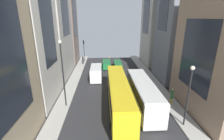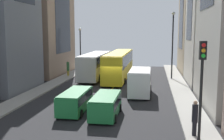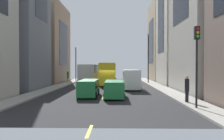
# 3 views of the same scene
# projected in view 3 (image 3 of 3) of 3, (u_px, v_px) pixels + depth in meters

# --- Properties ---
(ground_plane) EXTENTS (41.03, 41.03, 0.00)m
(ground_plane) POSITION_uv_depth(u_px,v_px,m) (108.00, 87.00, 30.76)
(ground_plane) COLOR #28282B
(sidewalk_west) EXTENTS (2.08, 44.00, 0.15)m
(sidewalk_west) POSITION_uv_depth(u_px,v_px,m) (57.00, 86.00, 30.91)
(sidewalk_west) COLOR #9E9B93
(sidewalk_west) RESTS_ON ground
(sidewalk_east) EXTENTS (2.08, 44.00, 0.15)m
(sidewalk_east) POSITION_uv_depth(u_px,v_px,m) (159.00, 87.00, 30.60)
(sidewalk_east) COLOR #9E9B93
(sidewalk_east) RESTS_ON ground
(lane_stripe_0) EXTENTS (0.16, 2.00, 0.01)m
(lane_stripe_0) POSITION_uv_depth(u_px,v_px,m) (89.00, 131.00, 9.76)
(lane_stripe_0) COLOR yellow
(lane_stripe_0) RESTS_ON ground
(lane_stripe_1) EXTENTS (0.16, 2.00, 0.01)m
(lane_stripe_1) POSITION_uv_depth(u_px,v_px,m) (103.00, 98.00, 20.26)
(lane_stripe_1) COLOR yellow
(lane_stripe_1) RESTS_ON ground
(lane_stripe_2) EXTENTS (0.16, 2.00, 0.01)m
(lane_stripe_2) POSITION_uv_depth(u_px,v_px,m) (108.00, 87.00, 30.76)
(lane_stripe_2) COLOR yellow
(lane_stripe_2) RESTS_ON ground
(lane_stripe_3) EXTENTS (0.16, 2.00, 0.01)m
(lane_stripe_3) POSITION_uv_depth(u_px,v_px,m) (110.00, 82.00, 41.25)
(lane_stripe_3) COLOR yellow
(lane_stripe_3) RESTS_ON ground
(lane_stripe_4) EXTENTS (0.16, 2.00, 0.01)m
(lane_stripe_4) POSITION_uv_depth(u_px,v_px,m) (111.00, 79.00, 51.75)
(lane_stripe_4) COLOR yellow
(lane_stripe_4) RESTS_ON ground
(building_west_2) EXTENTS (7.51, 11.58, 14.60)m
(building_west_2) POSITION_uv_depth(u_px,v_px,m) (44.00, 44.00, 39.68)
(building_west_2) COLOR #937760
(building_west_2) RESTS_ON ground
(building_east_2) EXTENTS (7.78, 8.58, 23.76)m
(building_east_2) POSITION_uv_depth(u_px,v_px,m) (184.00, 14.00, 34.97)
(building_east_2) COLOR beige
(building_east_2) RESTS_ON ground
(building_east_3) EXTENTS (9.55, 10.29, 16.67)m
(building_east_3) POSITION_uv_depth(u_px,v_px,m) (173.00, 42.00, 44.95)
(building_east_3) COLOR tan
(building_east_3) RESTS_ON ground
(city_bus_white) EXTENTS (2.80, 11.51, 3.35)m
(city_bus_white) POSITION_uv_depth(u_px,v_px,m) (90.00, 72.00, 37.54)
(city_bus_white) COLOR silver
(city_bus_white) RESTS_ON ground
(streetcar_yellow) EXTENTS (2.70, 14.76, 3.59)m
(streetcar_yellow) POSITION_uv_depth(u_px,v_px,m) (109.00, 71.00, 37.62)
(streetcar_yellow) COLOR yellow
(streetcar_yellow) RESTS_ON ground
(delivery_van_white) EXTENTS (2.25, 5.26, 2.58)m
(delivery_van_white) POSITION_uv_depth(u_px,v_px,m) (131.00, 78.00, 27.61)
(delivery_van_white) COLOR white
(delivery_van_white) RESTS_ON ground
(car_green_0) EXTENTS (1.97, 4.42, 1.62)m
(car_green_0) POSITION_uv_depth(u_px,v_px,m) (114.00, 88.00, 20.28)
(car_green_0) COLOR #1E7238
(car_green_0) RESTS_ON ground
(car_green_1) EXTENTS (1.89, 4.68, 1.66)m
(car_green_1) POSITION_uv_depth(u_px,v_px,m) (89.00, 87.00, 21.15)
(car_green_1) COLOR #1E7238
(car_green_1) RESTS_ON ground
(pedestrian_waiting_curb) EXTENTS (0.35, 0.35, 2.13)m
(pedestrian_waiting_curb) POSITION_uv_depth(u_px,v_px,m) (187.00, 88.00, 16.90)
(pedestrian_waiting_curb) COLOR black
(pedestrian_waiting_curb) RESTS_ON ground
(pedestrian_walking_far) EXTENTS (0.39, 0.39, 2.18)m
(pedestrian_walking_far) POSITION_uv_depth(u_px,v_px,m) (68.00, 76.00, 37.73)
(pedestrian_walking_far) COLOR gold
(pedestrian_walking_far) RESTS_ON ground
(traffic_light_near_corner) EXTENTS (0.32, 0.44, 5.65)m
(traffic_light_near_corner) POSITION_uv_depth(u_px,v_px,m) (197.00, 51.00, 14.48)
(traffic_light_near_corner) COLOR black
(traffic_light_near_corner) RESTS_ON ground
(streetlamp_near) EXTENTS (0.44, 0.44, 6.79)m
(streetlamp_near) POSITION_uv_depth(u_px,v_px,m) (76.00, 60.00, 42.36)
(streetlamp_near) COLOR black
(streetlamp_near) RESTS_ON ground
(streetlamp_far) EXTENTS (0.44, 0.44, 8.74)m
(streetlamp_far) POSITION_uv_depth(u_px,v_px,m) (148.00, 53.00, 37.14)
(streetlamp_far) COLOR black
(streetlamp_far) RESTS_ON ground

